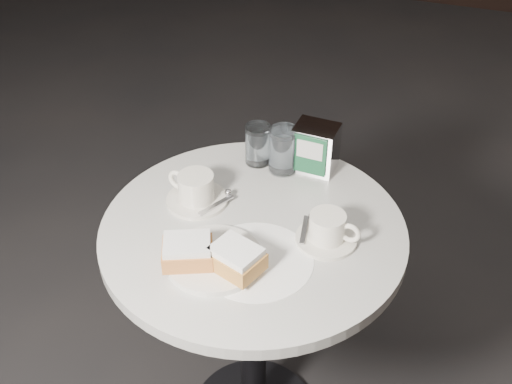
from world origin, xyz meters
The scene contains 8 objects.
cafe_table centered at (0.00, 0.00, 0.55)m, with size 0.70×0.70×0.74m.
sugar_spill centered at (0.04, -0.10, 0.75)m, with size 0.25×0.25×0.00m, color white.
beignet_plate centered at (-0.04, -0.15, 0.77)m, with size 0.23×0.23×0.07m.
coffee_cup_left centered at (-0.16, 0.04, 0.78)m, with size 0.17×0.17×0.08m.
coffee_cup_right centered at (0.17, 0.01, 0.78)m, with size 0.15×0.15×0.07m.
water_glass_left centered at (-0.08, 0.25, 0.80)m, with size 0.07×0.07×0.11m.
water_glass_right centered at (0.00, 0.24, 0.80)m, with size 0.08×0.08×0.12m.
napkin_dispenser centered at (0.07, 0.27, 0.81)m, with size 0.11×0.10×0.12m.
Camera 1 is at (0.38, -1.04, 1.70)m, focal length 45.00 mm.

